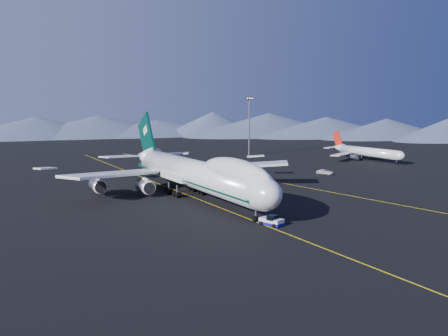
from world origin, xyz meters
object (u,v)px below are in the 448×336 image
boeing_747 (195,173)px  service_van (325,172)px  second_jet (366,152)px  floodlight_mast (249,126)px  pushback_tug (272,222)px

boeing_747 → service_van: 54.40m
second_jet → floodlight_mast: floodlight_mast is taller
second_jet → floodlight_mast: 48.30m
floodlight_mast → second_jet: bearing=-50.7°
service_van → floodlight_mast: (8.45, 59.21, 11.61)m
boeing_747 → floodlight_mast: (60.13, 75.40, 6.52)m
pushback_tug → floodlight_mast: size_ratio=0.20×
boeing_747 → pushback_tug: bearing=-87.9°
boeing_747 → service_van: boeing_747 is taller
pushback_tug → second_jet: bearing=18.9°
floodlight_mast → pushback_tug: bearing=-119.2°
boeing_747 → service_van: bearing=17.4°
service_van → pushback_tug: bearing=-171.1°
second_jet → floodlight_mast: size_ratio=1.56×
pushback_tug → boeing_747: bearing=73.3°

